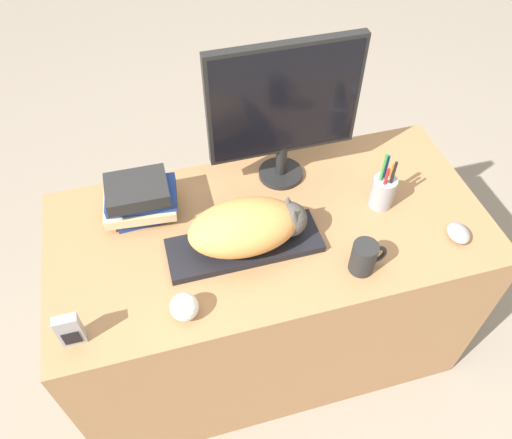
# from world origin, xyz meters

# --- Properties ---
(ground_plane) EXTENTS (12.00, 12.00, 0.00)m
(ground_plane) POSITION_xyz_m (0.00, 0.00, 0.00)
(ground_plane) COLOR gray
(desk) EXTENTS (1.34, 0.65, 0.73)m
(desk) POSITION_xyz_m (0.00, 0.32, 0.36)
(desk) COLOR #9E7047
(desk) RESTS_ON ground_plane
(keyboard) EXTENTS (0.45, 0.15, 0.02)m
(keyboard) POSITION_xyz_m (-0.10, 0.26, 0.74)
(keyboard) COLOR black
(keyboard) RESTS_ON desk
(cat) EXTENTS (0.34, 0.18, 0.14)m
(cat) POSITION_xyz_m (-0.08, 0.26, 0.82)
(cat) COLOR #D18C47
(cat) RESTS_ON keyboard
(monitor) EXTENTS (0.46, 0.15, 0.48)m
(monitor) POSITION_xyz_m (0.10, 0.52, 1.01)
(monitor) COLOR black
(monitor) RESTS_ON desk
(computer_mouse) EXTENTS (0.06, 0.08, 0.04)m
(computer_mouse) POSITION_xyz_m (0.52, 0.13, 0.75)
(computer_mouse) COLOR gray
(computer_mouse) RESTS_ON desk
(coffee_mug) EXTENTS (0.11, 0.07, 0.10)m
(coffee_mug) POSITION_xyz_m (0.21, 0.11, 0.78)
(coffee_mug) COLOR black
(coffee_mug) RESTS_ON desk
(pen_cup) EXTENTS (0.07, 0.07, 0.21)m
(pen_cup) POSITION_xyz_m (0.36, 0.32, 0.79)
(pen_cup) COLOR #939399
(pen_cup) RESTS_ON desk
(baseball) EXTENTS (0.08, 0.08, 0.08)m
(baseball) POSITION_xyz_m (-0.30, 0.09, 0.76)
(baseball) COLOR silver
(baseball) RESTS_ON desk
(phone) EXTENTS (0.06, 0.03, 0.11)m
(phone) POSITION_xyz_m (-0.58, 0.09, 0.78)
(phone) COLOR #99999E
(phone) RESTS_ON desk
(book_stack) EXTENTS (0.23, 0.18, 0.13)m
(book_stack) POSITION_xyz_m (-0.36, 0.48, 0.80)
(book_stack) COLOR navy
(book_stack) RESTS_ON desk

